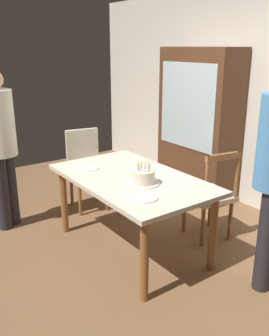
{
  "coord_description": "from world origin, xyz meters",
  "views": [
    {
      "loc": [
        2.67,
        -1.88,
        1.91
      ],
      "look_at": [
        0.05,
        0.0,
        0.85
      ],
      "focal_mm": 39.75,
      "sensor_mm": 36.0,
      "label": 1
    }
  ],
  "objects_px": {
    "chair_spindle_back": "(210,196)",
    "dining_table": "(131,186)",
    "birthday_cake": "(144,178)",
    "chair_upholstered": "(86,164)",
    "plate_near_celebrant": "(88,168)",
    "person_celebrant": "(1,142)",
    "china_cabinet": "(198,124)",
    "plate_far_side": "(145,170)",
    "plate_near_guest": "(144,198)"
  },
  "relations": [
    {
      "from": "plate_near_celebrant",
      "to": "china_cabinet",
      "type": "relative_size",
      "value": 0.12
    },
    {
      "from": "chair_spindle_back",
      "to": "person_celebrant",
      "type": "height_order",
      "value": "person_celebrant"
    },
    {
      "from": "plate_near_guest",
      "to": "china_cabinet",
      "type": "distance_m",
      "value": 2.14
    },
    {
      "from": "plate_near_celebrant",
      "to": "person_celebrant",
      "type": "bearing_deg",
      "value": -140.9
    },
    {
      "from": "plate_near_guest",
      "to": "chair_upholstered",
      "type": "xyz_separation_m",
      "value": [
        -1.67,
        0.37,
        -0.22
      ]
    },
    {
      "from": "birthday_cake",
      "to": "chair_spindle_back",
      "type": "bearing_deg",
      "value": 86.66
    },
    {
      "from": "chair_upholstered",
      "to": "plate_near_celebrant",
      "type": "bearing_deg",
      "value": -26.34
    },
    {
      "from": "china_cabinet",
      "to": "birthday_cake",
      "type": "bearing_deg",
      "value": -59.73
    },
    {
      "from": "chair_upholstered",
      "to": "china_cabinet",
      "type": "height_order",
      "value": "china_cabinet"
    },
    {
      "from": "plate_near_guest",
      "to": "chair_upholstered",
      "type": "bearing_deg",
      "value": 167.5
    },
    {
      "from": "plate_far_side",
      "to": "chair_upholstered",
      "type": "height_order",
      "value": "chair_upholstered"
    },
    {
      "from": "china_cabinet",
      "to": "plate_far_side",
      "type": "bearing_deg",
      "value": -65.15
    },
    {
      "from": "person_celebrant",
      "to": "china_cabinet",
      "type": "xyz_separation_m",
      "value": [
        0.49,
        2.38,
        -0.01
      ]
    },
    {
      "from": "chair_spindle_back",
      "to": "dining_table",
      "type": "bearing_deg",
      "value": -108.63
    },
    {
      "from": "dining_table",
      "to": "chair_upholstered",
      "type": "xyz_separation_m",
      "value": [
        -1.19,
        0.16,
        -0.13
      ]
    },
    {
      "from": "plate_far_side",
      "to": "china_cabinet",
      "type": "height_order",
      "value": "china_cabinet"
    },
    {
      "from": "birthday_cake",
      "to": "chair_spindle_back",
      "type": "relative_size",
      "value": 0.29
    },
    {
      "from": "birthday_cake",
      "to": "chair_spindle_back",
      "type": "distance_m",
      "value": 0.89
    },
    {
      "from": "birthday_cake",
      "to": "plate_near_celebrant",
      "type": "distance_m",
      "value": 0.69
    },
    {
      "from": "chair_spindle_back",
      "to": "person_celebrant",
      "type": "distance_m",
      "value": 2.23
    },
    {
      "from": "birthday_cake",
      "to": "chair_upholstered",
      "type": "relative_size",
      "value": 0.29
    },
    {
      "from": "plate_near_guest",
      "to": "chair_spindle_back",
      "type": "height_order",
      "value": "chair_spindle_back"
    },
    {
      "from": "chair_spindle_back",
      "to": "chair_upholstered",
      "type": "distance_m",
      "value": 1.59
    },
    {
      "from": "plate_far_side",
      "to": "china_cabinet",
      "type": "relative_size",
      "value": 0.12
    },
    {
      "from": "dining_table",
      "to": "plate_near_celebrant",
      "type": "bearing_deg",
      "value": -154.08
    },
    {
      "from": "china_cabinet",
      "to": "chair_spindle_back",
      "type": "bearing_deg",
      "value": -38.33
    },
    {
      "from": "person_celebrant",
      "to": "china_cabinet",
      "type": "relative_size",
      "value": 0.89
    },
    {
      "from": "plate_far_side",
      "to": "birthday_cake",
      "type": "bearing_deg",
      "value": -38.26
    },
    {
      "from": "plate_far_side",
      "to": "person_celebrant",
      "type": "distance_m",
      "value": 1.53
    },
    {
      "from": "plate_far_side",
      "to": "dining_table",
      "type": "bearing_deg",
      "value": -69.49
    },
    {
      "from": "plate_near_celebrant",
      "to": "plate_far_side",
      "type": "relative_size",
      "value": 1.0
    },
    {
      "from": "person_celebrant",
      "to": "china_cabinet",
      "type": "height_order",
      "value": "china_cabinet"
    },
    {
      "from": "birthday_cake",
      "to": "chair_spindle_back",
      "type": "xyz_separation_m",
      "value": [
        0.05,
        0.81,
        -0.35
      ]
    },
    {
      "from": "chair_spindle_back",
      "to": "chair_upholstered",
      "type": "relative_size",
      "value": 1.0
    },
    {
      "from": "chair_upholstered",
      "to": "dining_table",
      "type": "bearing_deg",
      "value": -7.47
    },
    {
      "from": "birthday_cake",
      "to": "chair_spindle_back",
      "type": "height_order",
      "value": "chair_spindle_back"
    },
    {
      "from": "plate_near_celebrant",
      "to": "chair_upholstered",
      "type": "xyz_separation_m",
      "value": [
        -0.75,
        0.37,
        -0.22
      ]
    },
    {
      "from": "birthday_cake",
      "to": "plate_near_celebrant",
      "type": "relative_size",
      "value": 1.27
    },
    {
      "from": "person_celebrant",
      "to": "chair_upholstered",
      "type": "bearing_deg",
      "value": 90.14
    },
    {
      "from": "person_celebrant",
      "to": "plate_near_celebrant",
      "type": "bearing_deg",
      "value": 39.1
    },
    {
      "from": "plate_near_guest",
      "to": "chair_spindle_back",
      "type": "distance_m",
      "value": 1.07
    },
    {
      "from": "chair_spindle_back",
      "to": "china_cabinet",
      "type": "height_order",
      "value": "china_cabinet"
    },
    {
      "from": "chair_spindle_back",
      "to": "plate_far_side",
      "type": "bearing_deg",
      "value": -121.05
    },
    {
      "from": "chair_upholstered",
      "to": "plate_near_guest",
      "type": "bearing_deg",
      "value": -12.5
    },
    {
      "from": "dining_table",
      "to": "china_cabinet",
      "type": "distance_m",
      "value": 1.73
    },
    {
      "from": "dining_table",
      "to": "birthday_cake",
      "type": "relative_size",
      "value": 5.74
    },
    {
      "from": "birthday_cake",
      "to": "plate_near_guest",
      "type": "xyz_separation_m",
      "value": [
        0.26,
        -0.19,
        -0.05
      ]
    },
    {
      "from": "plate_near_guest",
      "to": "china_cabinet",
      "type": "height_order",
      "value": "china_cabinet"
    },
    {
      "from": "birthday_cake",
      "to": "person_celebrant",
      "type": "height_order",
      "value": "person_celebrant"
    },
    {
      "from": "dining_table",
      "to": "chair_upholstered",
      "type": "relative_size",
      "value": 1.69
    }
  ]
}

